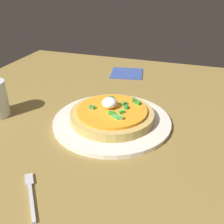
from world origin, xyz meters
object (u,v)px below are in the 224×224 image
plate (112,121)px  fork (31,192)px  pizza (112,114)px  napkin (127,73)px

plate → fork: 27.12cm
plate → pizza: pizza is taller
pizza → fork: 27.23cm
fork → napkin: 61.51cm
napkin → pizza: bearing=-170.5°
plate → pizza: (0.03, 0.02, 1.93)cm
pizza → napkin: 35.54cm
napkin → fork: bearing=-179.9°
napkin → plate: bearing=-170.4°
fork → plate: bearing=-50.7°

